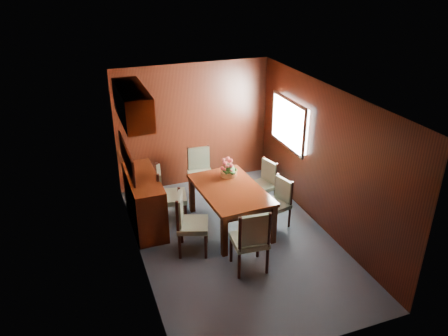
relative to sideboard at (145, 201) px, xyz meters
name	(u,v)px	position (x,y,z in m)	size (l,w,h in m)	color
ground	(236,241)	(1.25, -1.00, -0.45)	(4.50, 4.50, 0.00)	#3A474F
room_shell	(223,140)	(1.15, -0.67, 1.18)	(3.06, 4.52, 2.41)	black
sideboard	(145,201)	(0.00, 0.00, 0.00)	(0.48, 1.40, 0.90)	black
dining_table	(230,194)	(1.32, -0.55, 0.17)	(1.06, 1.60, 0.72)	black
chair_left_near	(188,220)	(0.47, -0.97, 0.10)	(0.58, 0.59, 0.99)	black
chair_left_far	(167,192)	(0.37, -0.07, 0.12)	(0.55, 0.56, 1.03)	black
chair_right_near	(279,200)	(2.10, -0.78, 0.02)	(0.48, 0.49, 0.86)	black
chair_right_far	(265,181)	(2.16, -0.09, 0.03)	(0.49, 0.50, 0.87)	black
chair_head	(251,238)	(1.18, -1.75, 0.11)	(0.52, 0.50, 1.02)	black
chair_foot	(200,169)	(1.19, 0.69, 0.07)	(0.48, 0.46, 0.94)	black
flower_centerpiece	(229,168)	(1.46, -0.11, 0.42)	(0.31, 0.31, 0.31)	#C0743A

